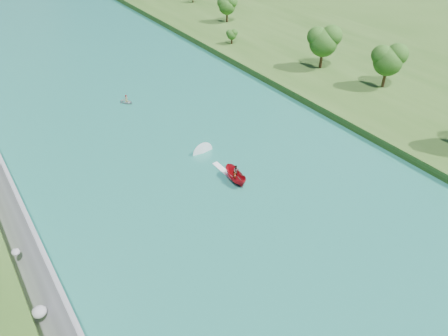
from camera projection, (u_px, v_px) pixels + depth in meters
ground at (270, 235)px, 53.94m from camera, size 260.00×260.00×0.00m
river_water at (189, 160)px, 67.47m from camera, size 55.00×240.00×0.10m
berm_east at (397, 82)px, 89.67m from camera, size 44.00×240.00×1.50m
riprap_bank at (11, 216)px, 54.11m from camera, size 4.83×236.00×4.41m
trees_east at (399, 78)px, 77.57m from camera, size 14.81×138.35×10.53m
motorboat at (231, 172)px, 63.26m from camera, size 3.60×19.24×2.11m
raft at (127, 101)px, 82.98m from camera, size 2.86×3.22×1.65m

